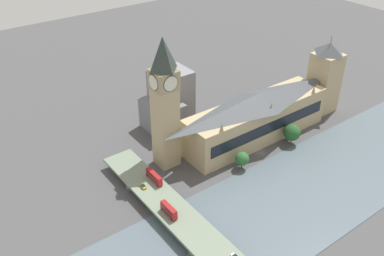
{
  "coord_description": "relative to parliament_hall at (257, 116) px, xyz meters",
  "views": [
    {
      "loc": [
        -134.97,
        148.68,
        139.87
      ],
      "look_at": [
        18.29,
        35.56,
        20.75
      ],
      "focal_mm": 40.0,
      "sensor_mm": 36.0,
      "label": 1
    }
  ],
  "objects": [
    {
      "name": "ground_plane",
      "position": [
        -14.18,
        8.0,
        -14.69
      ],
      "size": [
        600.0,
        600.0,
        0.0
      ],
      "primitive_type": "plane",
      "color": "#4C4C4F"
    },
    {
      "name": "road_bridge",
      "position": [
        -50.57,
        77.7,
        -9.95
      ],
      "size": [
        153.55,
        16.23,
        5.8
      ],
      "color": "#5D6A59",
      "rests_on": "ground_plane"
    },
    {
      "name": "city_block_center",
      "position": [
        40.21,
        38.97,
        -5.13
      ],
      "size": [
        24.68,
        18.92,
        19.11
      ],
      "color": "slate",
      "rests_on": "ground_plane"
    },
    {
      "name": "car_northbound_mid",
      "position": [
        -6.18,
        80.69,
        -8.18
      ],
      "size": [
        4.23,
        1.91,
        1.37
      ],
      "color": "gold",
      "rests_on": "road_bridge"
    },
    {
      "name": "parliament_hall",
      "position": [
        0.0,
        0.0,
        0.0
      ],
      "size": [
        22.82,
        93.04,
        29.57
      ],
      "color": "tan",
      "rests_on": "ground_plane"
    },
    {
      "name": "city_block_west",
      "position": [
        44.42,
        29.58,
        2.64
      ],
      "size": [
        19.55,
        22.66,
        34.65
      ],
      "color": "gray",
      "rests_on": "ground_plane"
    },
    {
      "name": "double_decker_bus_mid",
      "position": [
        -29.22,
        80.97,
        -6.15
      ],
      "size": [
        10.24,
        2.59,
        4.95
      ],
      "color": "red",
      "rests_on": "road_bridge"
    },
    {
      "name": "river_water",
      "position": [
        -50.57,
        8.0,
        -14.54
      ],
      "size": [
        60.78,
        360.0,
        0.3
      ],
      "primitive_type": "cube",
      "color": "slate",
      "rests_on": "ground_plane"
    },
    {
      "name": "tree_embankment_near",
      "position": [
        -17.81,
        26.7,
        -8.35
      ],
      "size": [
        7.45,
        7.45,
        10.09
      ],
      "color": "brown",
      "rests_on": "ground_plane"
    },
    {
      "name": "double_decker_bus_lead",
      "position": [
        -5.25,
        73.62,
        -6.21
      ],
      "size": [
        11.88,
        2.47,
        4.84
      ],
      "color": "red",
      "rests_on": "road_bridge"
    },
    {
      "name": "tree_embankment_mid",
      "position": [
        -17.09,
        -12.32,
        -7.12
      ],
      "size": [
        9.62,
        9.62,
        12.39
      ],
      "color": "brown",
      "rests_on": "ground_plane"
    },
    {
      "name": "clock_tower",
      "position": [
        10.18,
        56.05,
        23.68
      ],
      "size": [
        12.26,
        12.26,
        71.85
      ],
      "color": "tan",
      "rests_on": "ground_plane"
    },
    {
      "name": "victoria_tower",
      "position": [
        0.06,
        -58.51,
        8.38
      ],
      "size": [
        15.98,
        15.98,
        50.13
      ],
      "color": "tan",
      "rests_on": "ground_plane"
    }
  ]
}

